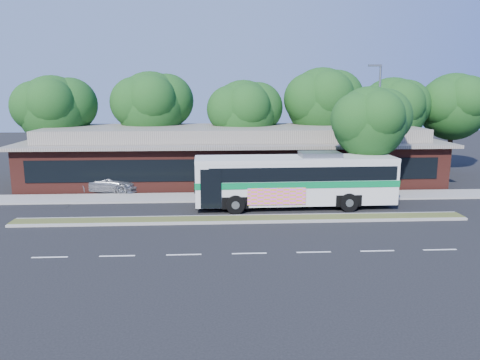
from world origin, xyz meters
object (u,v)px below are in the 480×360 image
(transit_bus, at_px, (296,177))
(sidewalk_tree, at_px, (374,121))
(lamp_post, at_px, (377,127))
(sedan, at_px, (104,182))

(transit_bus, relative_size, sidewalk_tree, 1.66)
(lamp_post, distance_m, sidewalk_tree, 0.86)
(lamp_post, bearing_deg, transit_bus, -157.03)
(transit_bus, bearing_deg, sedan, 156.74)
(transit_bus, distance_m, sedan, 14.38)
(sedan, distance_m, sidewalk_tree, 19.67)
(lamp_post, distance_m, sedan, 19.89)
(lamp_post, bearing_deg, sidewalk_tree, -126.50)
(lamp_post, height_order, sidewalk_tree, lamp_post)
(transit_bus, xyz_separation_m, sedan, (-13.28, 5.38, -1.20))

